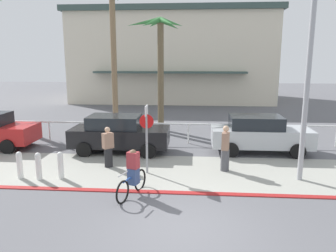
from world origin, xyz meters
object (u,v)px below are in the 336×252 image
stop_sign_bike_lane (147,130)px  cyclist_blue_0 (133,174)px  car_silver_2 (259,134)px  pedestrian_0 (225,150)px  car_black_1 (119,133)px  bollard_1 (61,165)px  palm_tree_1 (112,22)px  streetlight_curb (312,57)px  pedestrian_1 (108,149)px  palm_tree_2 (160,47)px  bollard_0 (39,166)px  bollard_2 (20,165)px

stop_sign_bike_lane → cyclist_blue_0: size_ratio=1.47×
car_silver_2 → pedestrian_0: (-1.78, -2.71, -0.05)m
car_black_1 → pedestrian_0: pedestrian_0 is taller
bollard_1 → palm_tree_1: 11.90m
streetlight_curb → cyclist_blue_0: streetlight_curb is taller
bollard_1 → pedestrian_0: 6.04m
pedestrian_0 → pedestrian_1: (-4.53, 0.09, -0.08)m
palm_tree_2 → pedestrian_0: size_ratio=3.67×
stop_sign_bike_lane → car_black_1: size_ratio=0.58×
streetlight_curb → car_silver_2: 5.08m
pedestrian_0 → pedestrian_1: size_ratio=1.09×
palm_tree_2 → streetlight_curb: bearing=-54.7°
palm_tree_2 → bollard_0: bearing=-111.6°
bollard_0 → palm_tree_1: 12.03m
cyclist_blue_0 → pedestrian_1: bearing=119.2°
palm_tree_1 → bollard_1: bearing=-87.3°
palm_tree_1 → car_black_1: palm_tree_1 is taller
bollard_1 → pedestrian_0: pedestrian_0 is taller
car_black_1 → car_silver_2: 6.38m
bollard_0 → streetlight_curb: size_ratio=0.13×
palm_tree_1 → streetlight_curb: bearing=-48.2°
palm_tree_1 → pedestrian_0: size_ratio=4.81×
palm_tree_2 → car_black_1: (-1.38, -4.89, -3.96)m
pedestrian_1 → bollard_1: bearing=-134.2°
bollard_0 → bollard_2: (-0.73, 0.07, 0.00)m
bollard_2 → bollard_1: bearing=3.6°
stop_sign_bike_lane → bollard_0: 4.01m
car_silver_2 → bollard_2: bearing=-155.8°
pedestrian_0 → pedestrian_1: 4.53m
bollard_2 → palm_tree_2: 10.44m
streetlight_curb → pedestrian_0: (-2.56, 0.98, -3.45)m
stop_sign_bike_lane → streetlight_curb: size_ratio=0.34×
bollard_2 → streetlight_curb: size_ratio=0.13×
car_silver_2 → cyclist_blue_0: 7.12m
bollard_0 → pedestrian_0: pedestrian_0 is taller
palm_tree_1 → car_silver_2: palm_tree_1 is taller
palm_tree_2 → cyclist_blue_0: bearing=-89.2°
stop_sign_bike_lane → palm_tree_2: bearing=92.2°
bollard_1 → palm_tree_1: palm_tree_1 is taller
car_black_1 → cyclist_blue_0: bearing=-72.4°
stop_sign_bike_lane → palm_tree_1: bearing=110.0°
streetlight_curb → palm_tree_2: 9.99m
streetlight_curb → pedestrian_0: bearing=158.9°
streetlight_curb → palm_tree_1: size_ratio=0.88×
bollard_2 → car_silver_2: (9.12, 4.11, 0.35)m
bollard_1 → stop_sign_bike_lane: bearing=15.3°
palm_tree_1 → cyclist_blue_0: size_ratio=4.89×
bollard_2 → pedestrian_0: (7.35, 1.40, 0.31)m
pedestrian_1 → car_silver_2: bearing=22.5°
bollard_1 → pedestrian_1: bearing=45.8°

